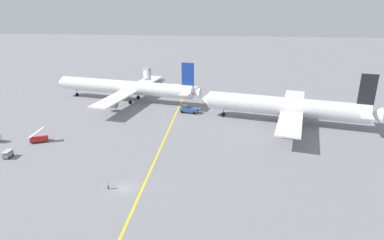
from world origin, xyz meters
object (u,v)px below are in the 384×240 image
object	(u,v)px
pushback_tug	(189,109)
gse_stair_truck_yellow	(39,138)
airliner_being_pushed	(286,107)
jet_bridge	(147,76)
gse_baggage_cart_trailing	(8,154)
ground_crew_ramp_agent_by_cones	(108,185)
airliner_at_gate_left	(126,88)

from	to	relation	value
pushback_tug	gse_stair_truck_yellow	bearing A→B (deg)	-142.09
airliner_being_pushed	gse_stair_truck_yellow	size ratio (longest dim) A/B	10.71
pushback_tug	jet_bridge	bearing A→B (deg)	121.53
airliner_being_pushed	pushback_tug	world-z (taller)	airliner_being_pushed
gse_baggage_cart_trailing	jet_bridge	bearing A→B (deg)	78.01
gse_baggage_cart_trailing	ground_crew_ramp_agent_by_cones	world-z (taller)	gse_baggage_cart_trailing
jet_bridge	gse_stair_truck_yellow	bearing A→B (deg)	-101.71
airliner_being_pushed	ground_crew_ramp_agent_by_cones	bearing A→B (deg)	-133.46
airliner_being_pushed	pushback_tug	xyz separation A→B (m)	(-30.66, 6.50, -3.93)
pushback_tug	ground_crew_ramp_agent_by_cones	world-z (taller)	pushback_tug
airliner_being_pushed	gse_stair_truck_yellow	distance (m)	71.31
airliner_at_gate_left	jet_bridge	xyz separation A→B (m)	(1.59, 26.29, -1.18)
gse_baggage_cart_trailing	ground_crew_ramp_agent_by_cones	bearing A→B (deg)	-21.18
pushback_tug	gse_baggage_cart_trailing	xyz separation A→B (m)	(-39.37, -38.58, -0.36)
airliner_at_gate_left	pushback_tug	size ratio (longest dim) A/B	6.35
airliner_at_gate_left	airliner_being_pushed	world-z (taller)	airliner_being_pushed
airliner_at_gate_left	pushback_tug	bearing A→B (deg)	-24.84
ground_crew_ramp_agent_by_cones	jet_bridge	bearing A→B (deg)	98.29
jet_bridge	gse_baggage_cart_trailing	bearing A→B (deg)	-101.99
airliner_at_gate_left	ground_crew_ramp_agent_by_cones	distance (m)	63.08
jet_bridge	airliner_being_pushed	bearing A→B (deg)	-39.43
airliner_at_gate_left	jet_bridge	distance (m)	26.37
ground_crew_ramp_agent_by_cones	airliner_at_gate_left	bearing A→B (deg)	103.19
pushback_tug	jet_bridge	distance (m)	44.37
gse_stair_truck_yellow	ground_crew_ramp_agent_by_cones	bearing A→B (deg)	-38.37
pushback_tug	gse_stair_truck_yellow	size ratio (longest dim) A/B	1.86
airliner_being_pushed	jet_bridge	size ratio (longest dim) A/B	2.40
airliner_at_gate_left	airliner_being_pushed	xyz separation A→B (m)	(55.41, -17.96, 0.04)
gse_stair_truck_yellow	ground_crew_ramp_agent_by_cones	size ratio (longest dim) A/B	2.92
airliner_at_gate_left	gse_stair_truck_yellow	size ratio (longest dim) A/B	11.82
pushback_tug	jet_bridge	xyz separation A→B (m)	(-23.16, 37.75, 2.71)
airliner_being_pushed	jet_bridge	xyz separation A→B (m)	(-53.82, 44.25, -1.22)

